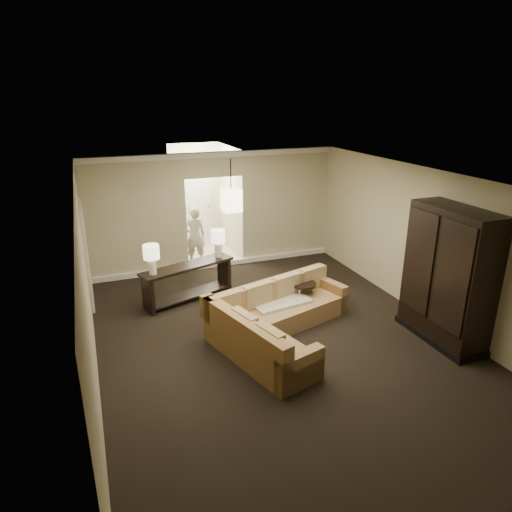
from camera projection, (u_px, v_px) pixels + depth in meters
name	position (u px, v px, depth m)	size (l,w,h in m)	color
ground	(281.00, 344.00, 7.85)	(8.00, 8.00, 0.00)	black
wall_back	(215.00, 211.00, 10.89)	(6.00, 0.04, 2.80)	#BAAE8C
wall_front	(475.00, 429.00, 3.86)	(6.00, 0.04, 2.80)	#BAAE8C
wall_left	(87.00, 296.00, 6.37)	(0.04, 8.00, 2.80)	#BAAE8C
wall_right	(432.00, 247.00, 8.38)	(0.04, 8.00, 2.80)	#BAAE8C
ceiling	(285.00, 182.00, 6.90)	(6.00, 8.00, 0.02)	white
crown_molding	(214.00, 155.00, 10.40)	(6.00, 0.10, 0.12)	silver
baseboard	(217.00, 264.00, 11.30)	(6.00, 0.10, 0.12)	silver
side_door	(87.00, 256.00, 8.96)	(0.05, 0.90, 2.10)	silver
foyer	(201.00, 203.00, 12.10)	(1.44, 2.02, 2.80)	silver
sectional_sofa	(276.00, 321.00, 7.93)	(2.91, 2.80, 0.83)	brown
coffee_table	(273.00, 305.00, 8.74)	(1.25, 1.25, 0.46)	beige
console_table	(188.00, 279.00, 9.36)	(2.04, 1.08, 0.77)	black
armoire	(448.00, 279.00, 7.66)	(0.70, 1.63, 2.35)	black
drink_table	(303.00, 291.00, 8.86)	(0.49, 0.49, 0.61)	black
table_lamp_left	(151.00, 255.00, 8.65)	(0.31, 0.31, 0.59)	white
table_lamp_right	(218.00, 239.00, 9.59)	(0.31, 0.31, 0.59)	white
pendant_light	(231.00, 200.00, 9.56)	(0.38, 0.38, 1.09)	black
person	(195.00, 233.00, 11.21)	(0.58, 0.39, 1.62)	beige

